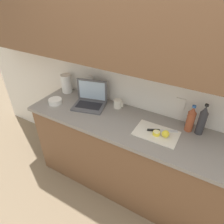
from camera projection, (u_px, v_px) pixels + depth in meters
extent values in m
plane|color=#847056|center=(139.00, 190.00, 2.36)|extent=(12.00, 12.00, 0.00)
cube|color=white|center=(164.00, 79.00, 1.87)|extent=(5.20, 0.06, 2.60)
cube|color=white|center=(90.00, 81.00, 2.30)|extent=(0.09, 0.01, 0.12)
cube|color=white|center=(180.00, 104.00, 1.88)|extent=(0.09, 0.01, 0.12)
cube|color=brown|center=(165.00, 30.00, 1.47)|extent=(4.42, 0.32, 0.70)
cube|color=brown|center=(143.00, 165.00, 2.12)|extent=(2.46, 0.56, 0.89)
cube|color=gray|center=(147.00, 131.00, 1.86)|extent=(2.53, 0.60, 0.03)
cube|color=#515156|center=(89.00, 106.00, 2.17)|extent=(0.38, 0.33, 0.02)
cube|color=black|center=(89.00, 105.00, 2.16)|extent=(0.30, 0.21, 0.00)
cube|color=#515156|center=(92.00, 90.00, 2.19)|extent=(0.33, 0.10, 0.25)
cube|color=silver|center=(92.00, 91.00, 2.19)|extent=(0.29, 0.08, 0.21)
cube|color=silver|center=(156.00, 133.00, 1.80)|extent=(0.39, 0.25, 0.01)
cube|color=silver|center=(169.00, 131.00, 1.81)|extent=(0.16, 0.11, 0.00)
cylinder|color=black|center=(154.00, 130.00, 1.81)|extent=(0.11, 0.07, 0.02)
cylinder|color=yellow|center=(156.00, 133.00, 1.77)|extent=(0.06, 0.06, 0.03)
cylinder|color=#F4EAA3|center=(157.00, 132.00, 1.76)|extent=(0.06, 0.06, 0.00)
sphere|color=yellow|center=(166.00, 134.00, 1.73)|extent=(0.07, 0.07, 0.07)
cylinder|color=#333338|center=(201.00, 123.00, 1.74)|extent=(0.07, 0.07, 0.22)
cone|color=#333338|center=(206.00, 110.00, 1.66)|extent=(0.06, 0.06, 0.07)
cylinder|color=black|center=(207.00, 105.00, 1.64)|extent=(0.03, 0.03, 0.02)
cylinder|color=#A34C2D|center=(190.00, 122.00, 1.79)|extent=(0.07, 0.07, 0.19)
cone|color=#A34C2D|center=(193.00, 110.00, 1.72)|extent=(0.06, 0.06, 0.06)
cylinder|color=#3366B2|center=(194.00, 106.00, 1.70)|extent=(0.03, 0.03, 0.02)
cylinder|color=silver|center=(118.00, 104.00, 2.14)|extent=(0.09, 0.09, 0.09)
cube|color=silver|center=(122.00, 105.00, 2.11)|extent=(0.02, 0.01, 0.05)
cylinder|color=white|center=(55.00, 101.00, 2.22)|extent=(0.15, 0.15, 0.05)
cylinder|color=white|center=(66.00, 83.00, 2.40)|extent=(0.12, 0.12, 0.22)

